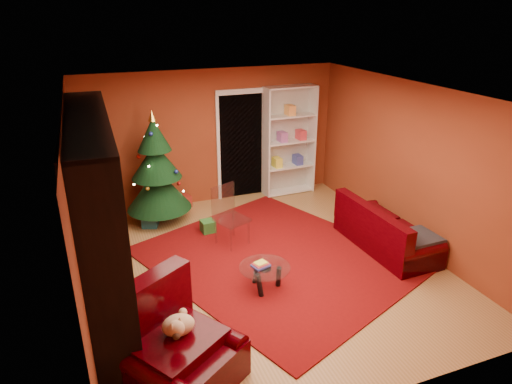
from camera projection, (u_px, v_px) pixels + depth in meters
name	position (u px, v px, depth m)	size (l,w,h in m)	color
floor	(265.00, 266.00, 6.95)	(5.00, 5.50, 0.05)	olive
ceiling	(267.00, 91.00, 5.95)	(5.00, 5.50, 0.05)	silver
wall_back	(212.00, 137.00, 8.85)	(5.00, 0.05, 2.60)	maroon
wall_left	(76.00, 212.00, 5.61)	(0.05, 5.50, 2.60)	maroon
wall_right	(412.00, 165.00, 7.29)	(0.05, 5.50, 2.60)	maroon
doorway	(242.00, 147.00, 9.10)	(1.06, 0.60, 2.16)	black
rug	(276.00, 258.00, 7.11)	(3.25, 3.79, 0.02)	#68090A
media_unit	(99.00, 219.00, 5.52)	(0.51, 3.30, 2.53)	black
christmas_tree	(156.00, 169.00, 8.02)	(1.15, 1.15, 2.06)	black
gift_box_teal	(150.00, 219.00, 8.13)	(0.27, 0.27, 0.27)	#1A5669
gift_box_green	(208.00, 227.00, 7.89)	(0.23, 0.23, 0.23)	#246A27
gift_box_red	(184.00, 201.00, 8.92)	(0.23, 0.23, 0.23)	maroon
white_bookshelf	(289.00, 141.00, 9.26)	(1.05, 0.38, 2.28)	white
armchair	(180.00, 347.00, 4.63)	(1.14, 1.14, 0.89)	black
dog	(178.00, 325.00, 4.61)	(0.40, 0.30, 0.29)	beige
sofa	(387.00, 226.00, 7.29)	(1.82, 0.82, 0.78)	black
coffee_table	(265.00, 277.00, 6.29)	(0.71, 0.71, 0.44)	gray
acrylic_chair	(232.00, 220.00, 7.37)	(0.46, 0.51, 0.91)	#66605B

